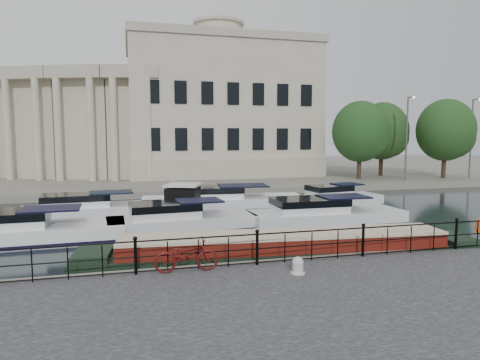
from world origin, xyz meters
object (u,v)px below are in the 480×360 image
bicycle (186,255)px  harbour_hut (183,203)px  mooring_bollard (298,266)px  narrowboat (285,254)px

bicycle → harbour_hut: (1.28, 11.41, -0.14)m
mooring_bollard → narrowboat: bearing=77.5°
bicycle → harbour_hut: bearing=-4.2°
bicycle → harbour_hut: size_ratio=0.63×
harbour_hut → narrowboat: bearing=-52.7°
bicycle → narrowboat: size_ratio=0.13×
bicycle → mooring_bollard: bearing=-105.0°
harbour_hut → bicycle: bearing=-74.9°
narrowboat → harbour_hut: harbour_hut is taller
mooring_bollard → harbour_hut: size_ratio=0.17×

